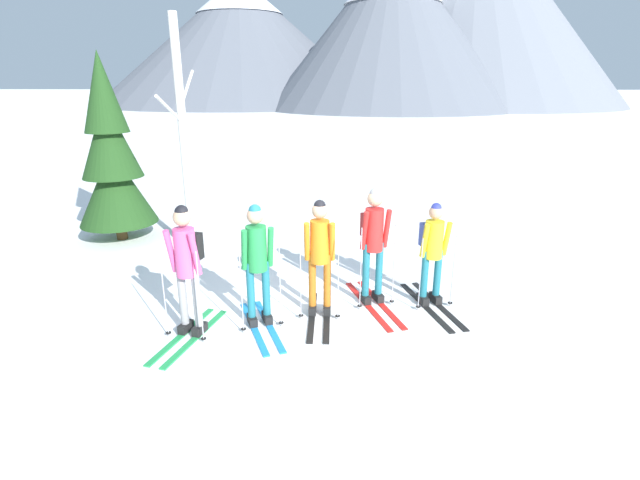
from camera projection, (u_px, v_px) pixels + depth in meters
ground_plane at (304, 315)px, 7.09m from camera, size 400.00×400.00×0.00m
skier_in_pink at (187, 262)px, 6.26m from camera, size 0.68×1.63×1.84m
skier_in_green at (257, 260)px, 6.52m from camera, size 0.89×1.58×1.78m
skier_in_orange at (320, 251)px, 6.83m from camera, size 0.61×1.57×1.76m
skier_in_red at (373, 239)px, 7.18m from camera, size 0.88×1.75×1.85m
skier_in_yellow at (433, 249)px, 7.19m from camera, size 0.80×1.73×1.63m
pine_tree_near at (111, 158)px, 9.95m from camera, size 1.63×1.63×3.93m
birch_tree_tall at (183, 138)px, 9.04m from camera, size 0.22×1.62×4.51m
mountain_ridge_distant at (381, 21)px, 65.58m from camera, size 75.50×48.45×26.02m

